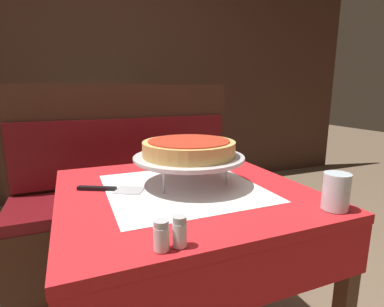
{
  "coord_description": "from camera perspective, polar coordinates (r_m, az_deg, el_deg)",
  "views": [
    {
      "loc": [
        -0.37,
        -0.98,
        1.08
      ],
      "look_at": [
        0.04,
        0.0,
        0.85
      ],
      "focal_mm": 28.0,
      "sensor_mm": 36.0,
      "label": 1
    }
  ],
  "objects": [
    {
      "name": "salt_shaker",
      "position": [
        0.69,
        -5.86,
        -15.26
      ],
      "size": [
        0.04,
        0.04,
        0.07
      ],
      "color": "silver",
      "rests_on": "dining_table_front"
    },
    {
      "name": "dining_table_rear",
      "position": [
        2.76,
        -15.58,
        2.35
      ],
      "size": [
        0.7,
        0.7,
        0.73
      ],
      "color": "#1E6B33",
      "rests_on": "ground_plane"
    },
    {
      "name": "pizza_pan_stand",
      "position": [
        1.11,
        -0.59,
        -0.94
      ],
      "size": [
        0.41,
        0.41,
        0.11
      ],
      "color": "#ADADB2",
      "rests_on": "dining_table_front"
    },
    {
      "name": "booth_bench",
      "position": [
        1.94,
        -10.94,
        -10.94
      ],
      "size": [
        1.4,
        0.49,
        1.11
      ],
      "color": "#3D2316",
      "rests_on": "ground_plane"
    },
    {
      "name": "water_glass_near",
      "position": [
        0.99,
        25.74,
        -6.51
      ],
      "size": [
        0.08,
        0.08,
        0.11
      ],
      "color": "silver",
      "rests_on": "dining_table_front"
    },
    {
      "name": "dining_table_front",
      "position": [
        1.14,
        -1.7,
        -11.68
      ],
      "size": [
        0.86,
        0.86,
        0.73
      ],
      "color": "red",
      "rests_on": "ground_plane"
    },
    {
      "name": "back_wall_panel",
      "position": [
        3.18,
        -16.21,
        13.9
      ],
      "size": [
        6.0,
        0.04,
        2.4
      ],
      "primitive_type": "cube",
      "color": "#3D2319",
      "rests_on": "ground_plane"
    },
    {
      "name": "pepper_shaker",
      "position": [
        0.7,
        -2.37,
        -14.62
      ],
      "size": [
        0.03,
        0.03,
        0.07
      ],
      "color": "silver",
      "rests_on": "dining_table_front"
    },
    {
      "name": "pizza_server",
      "position": [
        1.1,
        -14.93,
        -6.59
      ],
      "size": [
        0.23,
        0.15,
        0.01
      ],
      "color": "#BCBCC1",
      "rests_on": "dining_table_front"
    },
    {
      "name": "deep_dish_pizza",
      "position": [
        1.11,
        -0.59,
        1.05
      ],
      "size": [
        0.34,
        0.34,
        0.06
      ],
      "color": "tan",
      "rests_on": "pizza_pan_stand"
    },
    {
      "name": "condiment_caddy",
      "position": [
        2.75,
        -14.82,
        5.33
      ],
      "size": [
        0.13,
        0.13,
        0.15
      ],
      "color": "black",
      "rests_on": "dining_table_rear"
    }
  ]
}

